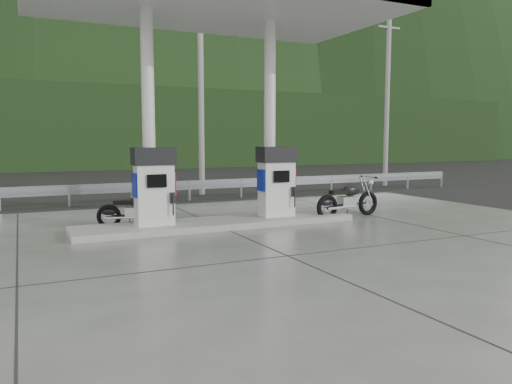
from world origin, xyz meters
name	(u,v)px	position (x,y,z in m)	size (l,w,h in m)	color
ground	(264,247)	(0.00, 0.00, 0.00)	(160.00, 160.00, 0.00)	black
forecourt_apron	(264,246)	(0.00, 0.00, 0.01)	(18.00, 14.00, 0.02)	#63635E
pump_island	(219,223)	(0.00, 2.50, 0.10)	(7.00, 1.40, 0.15)	#98968E
gas_pump_left	(154,187)	(-1.60, 2.50, 1.07)	(0.95, 0.55, 1.80)	white
gas_pump_right	(277,182)	(1.60, 2.50, 1.07)	(0.95, 0.55, 1.80)	white
canopy_column_left	(148,117)	(-1.60, 2.90, 2.67)	(0.30, 0.30, 5.00)	white
canopy_column_right	(270,120)	(1.60, 2.90, 2.67)	(0.30, 0.30, 5.00)	white
canopy_roof	(217,2)	(0.00, 2.50, 5.37)	(8.50, 5.00, 0.40)	silver
guardrail	(161,182)	(0.00, 8.00, 0.71)	(26.00, 0.16, 1.42)	gray
road	(140,192)	(0.00, 11.50, 0.00)	(60.00, 7.00, 0.01)	black
utility_pole_b	(201,91)	(2.00, 9.50, 4.00)	(0.22, 0.22, 8.00)	gray
utility_pole_c	(387,99)	(11.00, 9.50, 4.00)	(0.22, 0.22, 8.00)	gray
tree_band	(84,128)	(0.00, 30.00, 3.00)	(80.00, 6.00, 6.00)	black
forested_hills	(57,156)	(0.00, 60.00, 0.00)	(100.00, 40.00, 140.00)	black
motorcycle_left	(136,211)	(-1.89, 3.20, 0.43)	(1.74, 0.55, 0.83)	black
motorcycle_right	(348,200)	(3.74, 2.33, 0.50)	(2.04, 0.64, 0.97)	black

